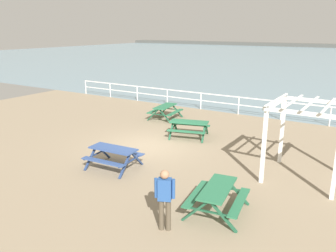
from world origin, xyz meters
TOP-DOWN VIEW (x-y plane):
  - ground_plane at (0.00, 0.00)m, footprint 30.00×24.00m
  - sea_band at (0.00, 52.75)m, footprint 142.00×90.00m
  - seaward_railing at (0.00, 7.75)m, footprint 23.07×0.07m
  - picnic_table_near_left at (-1.89, 4.44)m, footprint 1.70×1.94m
  - picnic_table_near_right at (4.98, -3.68)m, footprint 1.76×2.00m
  - picnic_table_mid_centre at (0.93, 2.10)m, footprint 2.14×1.94m
  - picnic_table_far_left at (0.36, -2.72)m, footprint 1.90×1.65m
  - visitor at (4.20, -5.19)m, footprint 0.49×0.34m
  - lattice_pergola at (6.56, 0.02)m, footprint 2.48×2.60m

SIDE VIEW (x-z plane):
  - ground_plane at x=0.00m, z-range -0.20..0.00m
  - sea_band at x=0.00m, z-range 0.00..0.00m
  - picnic_table_near_left at x=-1.89m, z-range 0.19..0.98m
  - picnic_table_near_right at x=4.98m, z-range 0.19..0.98m
  - picnic_table_mid_centre at x=0.93m, z-range 0.19..0.98m
  - picnic_table_far_left at x=0.36m, z-range 0.19..0.98m
  - seaward_railing at x=0.00m, z-range 0.23..1.31m
  - visitor at x=4.20m, z-range 0.12..1.78m
  - lattice_pergola at x=6.56m, z-range 0.65..3.35m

